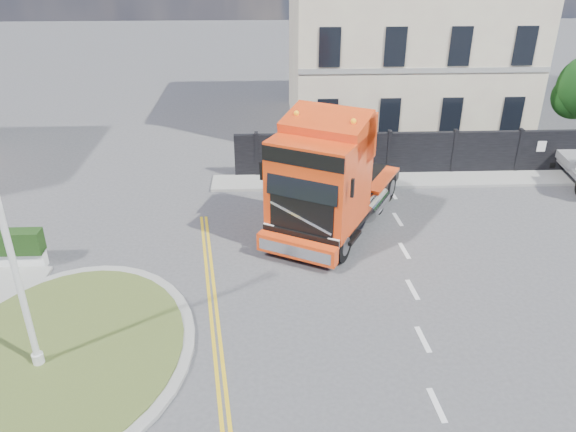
{
  "coord_description": "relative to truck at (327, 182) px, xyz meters",
  "views": [
    {
      "loc": [
        -1.56,
        -14.89,
        10.05
      ],
      "look_at": [
        -0.9,
        1.33,
        1.8
      ],
      "focal_mm": 35.0,
      "sensor_mm": 36.0,
      "label": 1
    }
  ],
  "objects": [
    {
      "name": "lamppost_island",
      "position": [
        -8.09,
        -6.97,
        1.77
      ],
      "size": [
        0.23,
        0.45,
        7.31
      ],
      "color": "silver",
      "rests_on": "ground"
    },
    {
      "name": "ground",
      "position": [
        -0.59,
        -3.47,
        -2.03
      ],
      "size": [
        120.0,
        120.0,
        0.0
      ],
      "primitive_type": "plane",
      "color": "#424244",
      "rests_on": "ground"
    },
    {
      "name": "hoarding_fence",
      "position": [
        5.96,
        5.53,
        -1.03
      ],
      "size": [
        18.8,
        0.25,
        2.0
      ],
      "color": "black",
      "rests_on": "ground"
    },
    {
      "name": "truck",
      "position": [
        0.0,
        0.0,
        0.0
      ],
      "size": [
        6.05,
        8.0,
        4.54
      ],
      "rotation": [
        0.0,
        0.0,
        -0.49
      ],
      "color": "black",
      "rests_on": "ground"
    },
    {
      "name": "georgian_building",
      "position": [
        5.41,
        13.03,
        3.74
      ],
      "size": [
        12.3,
        10.3,
        12.8
      ],
      "color": "beige",
      "rests_on": "ground"
    },
    {
      "name": "traffic_island",
      "position": [
        -7.59,
        -6.47,
        -1.95
      ],
      "size": [
        6.8,
        6.8,
        0.17
      ],
      "color": "gray",
      "rests_on": "ground"
    },
    {
      "name": "pavement_far",
      "position": [
        5.41,
        4.63,
        -1.97
      ],
      "size": [
        20.0,
        1.6,
        0.12
      ],
      "primitive_type": "cube",
      "color": "gray",
      "rests_on": "ground"
    }
  ]
}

